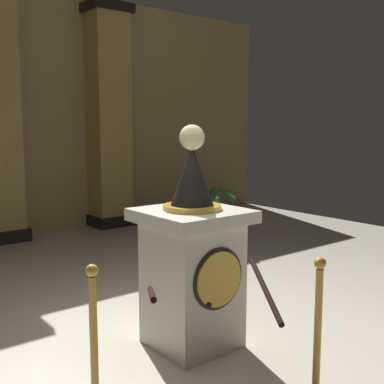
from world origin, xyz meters
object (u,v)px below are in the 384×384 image
(stanchion_far, at_px, (317,352))
(potted_palm_right, at_px, (215,228))
(pedestal_clock, at_px, (192,262))
(stanchion_near, at_px, (94,365))

(stanchion_far, xyz_separation_m, potted_palm_right, (2.22, 3.56, -0.04))
(pedestal_clock, height_order, potted_palm_right, pedestal_clock)
(pedestal_clock, relative_size, potted_palm_right, 1.83)
(pedestal_clock, bearing_deg, stanchion_far, -83.85)
(pedestal_clock, distance_m, potted_palm_right, 3.38)
(stanchion_near, relative_size, potted_palm_right, 0.98)
(stanchion_near, distance_m, stanchion_far, 1.45)
(stanchion_far, bearing_deg, pedestal_clock, 96.15)
(pedestal_clock, height_order, stanchion_far, pedestal_clock)
(pedestal_clock, distance_m, stanchion_far, 1.23)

